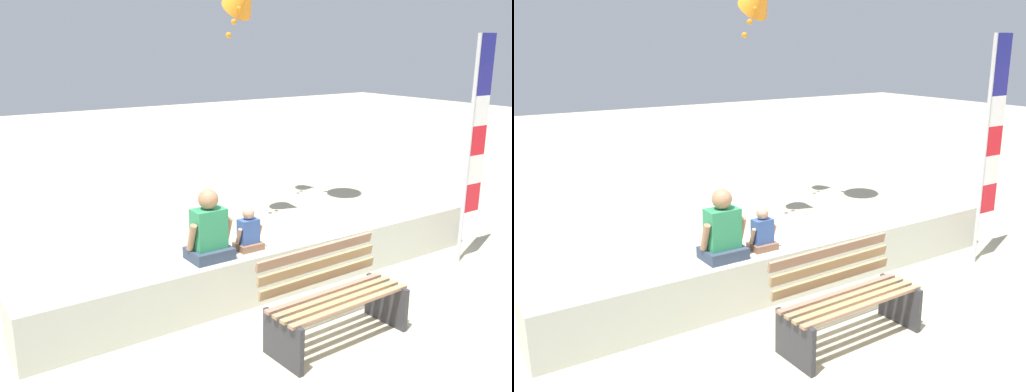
# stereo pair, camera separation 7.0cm
# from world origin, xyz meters

# --- Properties ---
(ground_plane) EXTENTS (40.00, 40.00, 0.00)m
(ground_plane) POSITION_xyz_m (0.00, 0.00, 0.00)
(ground_plane) COLOR #BDB291
(seawall_ledge) EXTENTS (5.96, 0.55, 0.57)m
(seawall_ledge) POSITION_xyz_m (0.00, 1.06, 0.28)
(seawall_ledge) COLOR #B8B9AB
(seawall_ledge) RESTS_ON ground
(park_bench) EXTENTS (1.48, 0.65, 0.88)m
(park_bench) POSITION_xyz_m (-0.29, -0.17, 0.41)
(park_bench) COLOR #A17756
(park_bench) RESTS_ON ground
(person_adult) EXTENTS (0.50, 0.37, 0.76)m
(person_adult) POSITION_xyz_m (-0.94, 1.07, 0.86)
(person_adult) COLOR #303C50
(person_adult) RESTS_ON seawall_ledge
(person_child) EXTENTS (0.32, 0.23, 0.48)m
(person_child) POSITION_xyz_m (-0.44, 1.07, 0.76)
(person_child) COLOR brown
(person_child) RESTS_ON seawall_ledge
(flag_banner) EXTENTS (0.34, 0.05, 2.90)m
(flag_banner) POSITION_xyz_m (2.52, 0.40, 1.64)
(flag_banner) COLOR #B7B7BC
(flag_banner) RESTS_ON ground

